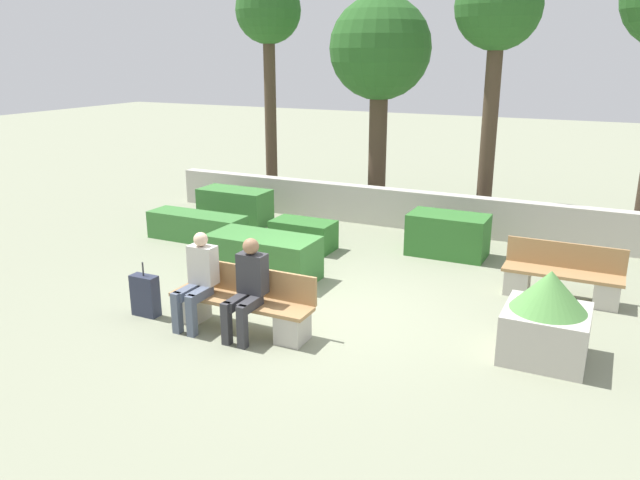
{
  "coord_description": "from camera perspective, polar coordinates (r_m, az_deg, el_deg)",
  "views": [
    {
      "loc": [
        3.78,
        -7.64,
        3.63
      ],
      "look_at": [
        -0.18,
        0.5,
        0.9
      ],
      "focal_mm": 35.0,
      "sensor_mm": 36.0,
      "label": 1
    }
  ],
  "objects": [
    {
      "name": "planter_corner_left",
      "position": [
        8.13,
        20.04,
        -6.6
      ],
      "size": [
        0.99,
        0.99,
        1.14
      ],
      "color": "#B7B2A8",
      "rests_on": "ground_plane"
    },
    {
      "name": "tree_leftmost",
      "position": [
        15.75,
        -4.74,
        19.45
      ],
      "size": [
        1.56,
        1.56,
        5.37
      ],
      "color": "#473828",
      "rests_on": "ground_plane"
    },
    {
      "name": "hedge_block_near_right",
      "position": [
        12.73,
        -11.16,
        1.18
      ],
      "size": [
        2.05,
        0.62,
        0.55
      ],
      "color": "#3D7A38",
      "rests_on": "ground_plane"
    },
    {
      "name": "hedge_block_far_left",
      "position": [
        11.79,
        11.6,
        0.47
      ],
      "size": [
        1.43,
        0.79,
        0.78
      ],
      "color": "#33702D",
      "rests_on": "ground_plane"
    },
    {
      "name": "hedge_block_mid_left",
      "position": [
        13.85,
        -7.78,
        3.07
      ],
      "size": [
        1.56,
        0.73,
        0.76
      ],
      "color": "#3D7A38",
      "rests_on": "ground_plane"
    },
    {
      "name": "person_seated_woman",
      "position": [
        8.64,
        -11.1,
        -3.27
      ],
      "size": [
        0.38,
        0.63,
        1.31
      ],
      "color": "#515B70",
      "rests_on": "ground_plane"
    },
    {
      "name": "person_seated_man",
      "position": [
        8.2,
        -6.63,
        -4.03
      ],
      "size": [
        0.38,
        0.63,
        1.33
      ],
      "color": "#333338",
      "rests_on": "ground_plane"
    },
    {
      "name": "perimeter_wall",
      "position": [
        13.43,
        8.82,
        2.71
      ],
      "size": [
        11.88,
        0.3,
        0.82
      ],
      "color": "#B7B2A8",
      "rests_on": "ground_plane"
    },
    {
      "name": "suitcase",
      "position": [
        9.27,
        -15.69,
        -4.9
      ],
      "size": [
        0.4,
        0.19,
        0.8
      ],
      "color": "#282D42",
      "rests_on": "ground_plane"
    },
    {
      "name": "tree_center_left",
      "position": [
        14.86,
        5.51,
        16.71
      ],
      "size": [
        2.32,
        2.32,
        4.88
      ],
      "color": "#473828",
      "rests_on": "ground_plane"
    },
    {
      "name": "tree_center_right",
      "position": [
        13.71,
        15.96,
        19.14
      ],
      "size": [
        1.75,
        1.75,
        5.39
      ],
      "color": "#473828",
      "rests_on": "ground_plane"
    },
    {
      "name": "hedge_block_near_left",
      "position": [
        11.94,
        -1.53,
        0.47
      ],
      "size": [
        1.19,
        0.66,
        0.56
      ],
      "color": "#33702D",
      "rests_on": "ground_plane"
    },
    {
      "name": "ground_plane",
      "position": [
        9.27,
        -0.36,
        -6.28
      ],
      "size": [
        60.0,
        60.0,
        0.0
      ],
      "primitive_type": "plane",
      "color": "gray"
    },
    {
      "name": "bench_front",
      "position": [
        8.56,
        -7.14,
        -6.02
      ],
      "size": [
        2.06,
        0.48,
        0.84
      ],
      "color": "#A37A4C",
      "rests_on": "ground_plane"
    },
    {
      "name": "bench_left_side",
      "position": [
        10.2,
        21.24,
        -3.34
      ],
      "size": [
        1.74,
        0.49,
        0.84
      ],
      "rotation": [
        0.0,
        0.0,
        -0.13
      ],
      "color": "#A37A4C",
      "rests_on": "ground_plane"
    },
    {
      "name": "hedge_block_mid_right",
      "position": [
        10.43,
        -5.18,
        -1.53
      ],
      "size": [
        1.83,
        0.86,
        0.73
      ],
      "color": "#3D7A38",
      "rests_on": "ground_plane"
    }
  ]
}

